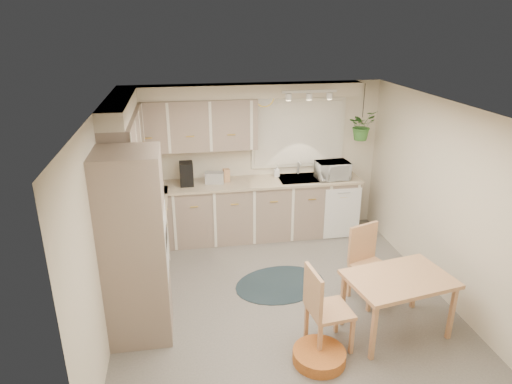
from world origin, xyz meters
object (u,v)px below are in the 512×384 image
at_px(dining_table, 396,305).
at_px(microwave, 332,169).
at_px(pet_bed, 319,356).
at_px(braided_rug, 280,284).
at_px(chair_left, 330,308).
at_px(chair_back, 372,266).

xyz_separation_m(dining_table, microwave, (0.07, 2.53, 0.76)).
bearing_deg(microwave, pet_bed, -113.68).
height_order(dining_table, pet_bed, dining_table).
height_order(dining_table, braided_rug, dining_table).
bearing_deg(chair_left, microwave, 155.25).
distance_m(chair_back, pet_bed, 1.41).
xyz_separation_m(chair_left, microwave, (0.87, 2.64, 0.64)).
distance_m(chair_left, chair_back, 1.08).
height_order(pet_bed, microwave, microwave).
relative_size(dining_table, braided_rug, 0.91).
xyz_separation_m(dining_table, braided_rug, (-1.05, 1.14, -0.34)).
xyz_separation_m(pet_bed, microwave, (1.04, 2.87, 1.05)).
bearing_deg(braided_rug, pet_bed, -86.89).
bearing_deg(chair_left, dining_table, 91.35).
xyz_separation_m(chair_left, braided_rug, (-0.25, 1.25, -0.47)).
bearing_deg(pet_bed, chair_back, 45.57).
xyz_separation_m(dining_table, chair_back, (-0.02, 0.63, 0.13)).
relative_size(chair_left, microwave, 1.88).
relative_size(chair_left, chair_back, 0.99).
relative_size(chair_back, braided_rug, 0.78).
distance_m(dining_table, microwave, 2.65).
bearing_deg(braided_rug, microwave, 51.17).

